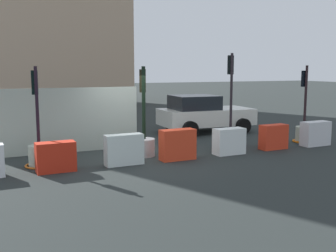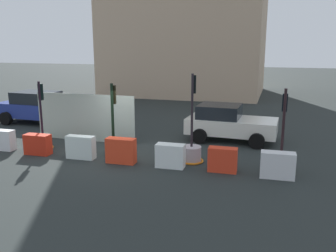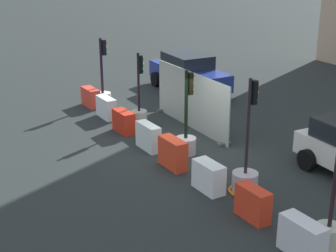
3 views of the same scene
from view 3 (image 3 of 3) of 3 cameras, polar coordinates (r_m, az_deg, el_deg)
name	(u,v)px [view 3 (image 3 of 3)]	position (r m, az deg, el deg)	size (l,w,h in m)	color
ground_plane	(185,152)	(16.70, 1.91, -2.94)	(120.00, 120.00, 0.00)	#242A29
traffic_light_0	(103,94)	(21.75, -7.31, 3.61)	(0.98, 0.98, 2.83)	silver
traffic_light_1	(139,113)	(18.97, -3.23, 1.42)	(0.80, 0.80, 2.77)	#AAB7A4
traffic_light_2	(186,138)	(16.40, 2.03, -1.36)	(0.68, 0.68, 2.78)	beige
traffic_light_3	(245,177)	(14.06, 8.66, -5.67)	(0.90, 0.90, 3.22)	#B8A9AF
traffic_light_4	(329,230)	(11.99, 17.60, -11.10)	(0.80, 0.80, 2.82)	#B1B8A0
construction_barrier_0	(91,97)	(21.54, -8.67, 3.19)	(1.09, 0.46, 0.78)	red
construction_barrier_1	(106,108)	(20.00, -6.93, 2.05)	(1.11, 0.44, 0.83)	silver
construction_barrier_2	(124,122)	(18.39, -4.99, 0.49)	(1.03, 0.47, 0.80)	red
construction_barrier_3	(148,137)	(16.79, -2.22, -1.22)	(1.10, 0.41, 0.87)	silver
construction_barrier_4	(173,153)	(15.41, 0.54, -3.07)	(1.08, 0.46, 0.92)	red
construction_barrier_5	(209,177)	(14.04, 4.58, -5.70)	(1.01, 0.50, 0.83)	white
construction_barrier_6	(253,204)	(12.80, 9.50, -8.58)	(0.98, 0.43, 0.84)	red
construction_barrier_7	(302,238)	(11.62, 14.81, -12.06)	(1.09, 0.48, 0.86)	silver
car_blue_estate	(189,72)	(23.53, 2.31, 6.03)	(4.65, 2.37, 1.72)	navy
site_fence_panel	(191,101)	(18.67, 2.60, 2.82)	(4.74, 0.50, 2.10)	#9AA79B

